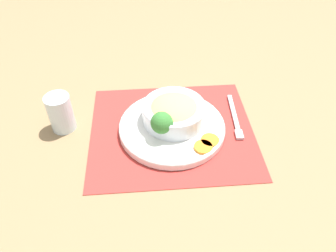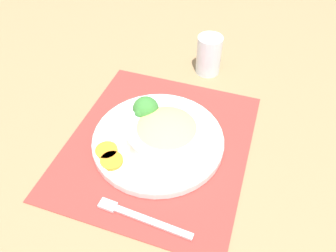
{
  "view_description": "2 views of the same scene",
  "coord_description": "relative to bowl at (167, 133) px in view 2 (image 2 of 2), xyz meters",
  "views": [
    {
      "loc": [
        0.12,
        0.62,
        0.62
      ],
      "look_at": [
        0.01,
        0.02,
        0.04
      ],
      "focal_mm": 35.0,
      "sensor_mm": 36.0,
      "label": 1
    },
    {
      "loc": [
        -0.45,
        -0.13,
        0.54
      ],
      "look_at": [
        0.01,
        -0.02,
        0.05
      ],
      "focal_mm": 35.0,
      "sensor_mm": 36.0,
      "label": 2
    }
  ],
  "objects": [
    {
      "name": "ground_plane",
      "position": [
        0.01,
        0.02,
        -0.05
      ],
      "size": [
        4.0,
        4.0,
        0.0
      ],
      "primitive_type": "plane",
      "color": "#8C704C"
    },
    {
      "name": "placemat",
      "position": [
        0.01,
        0.02,
        -0.05
      ],
      "size": [
        0.47,
        0.43,
        0.0
      ],
      "color": "#B2332D",
      "rests_on": "ground_plane"
    },
    {
      "name": "plate",
      "position": [
        0.01,
        0.02,
        -0.04
      ],
      "size": [
        0.28,
        0.28,
        0.02
      ],
      "color": "white",
      "rests_on": "placemat"
    },
    {
      "name": "bowl",
      "position": [
        0.0,
        0.0,
        0.0
      ],
      "size": [
        0.17,
        0.17,
        0.06
      ],
      "color": "silver",
      "rests_on": "plate"
    },
    {
      "name": "broccoli_floret",
      "position": [
        0.04,
        0.06,
        0.01
      ],
      "size": [
        0.06,
        0.06,
        0.07
      ],
      "color": "#759E51",
      "rests_on": "plate"
    },
    {
      "name": "carrot_slice_near",
      "position": [
        -0.05,
        0.12,
        -0.03
      ],
      "size": [
        0.05,
        0.05,
        0.01
      ],
      "color": "orange",
      "rests_on": "plate"
    },
    {
      "name": "carrot_slice_middle",
      "position": [
        -0.08,
        0.1,
        -0.03
      ],
      "size": [
        0.05,
        0.05,
        0.01
      ],
      "color": "orange",
      "rests_on": "plate"
    },
    {
      "name": "water_glass",
      "position": [
        0.3,
        -0.05,
        -0.0
      ],
      "size": [
        0.07,
        0.07,
        0.1
      ],
      "color": "silver",
      "rests_on": "ground_plane"
    },
    {
      "name": "fork",
      "position": [
        -0.17,
        0.02,
        -0.04
      ],
      "size": [
        0.04,
        0.18,
        0.01
      ],
      "rotation": [
        0.0,
        0.0,
        -0.16
      ],
      "color": "#B7B7BC",
      "rests_on": "placemat"
    }
  ]
}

